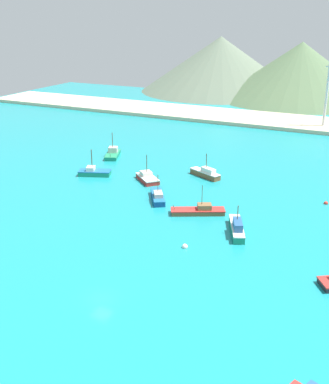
# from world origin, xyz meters

# --- Properties ---
(ground) EXTENTS (260.00, 280.00, 0.50)m
(ground) POSITION_xyz_m (0.00, 30.00, -0.25)
(ground) COLOR teal
(fishing_boat_1) EXTENTS (7.58, 7.25, 6.05)m
(fishing_boat_1) POSITION_xyz_m (-16.70, 44.85, 0.75)
(fishing_boat_1) COLOR red
(fishing_boat_1) RESTS_ON ground
(fishing_boat_2) EXTENTS (6.45, 8.44, 5.46)m
(fishing_boat_2) POSITION_xyz_m (-9.30, 35.39, 0.75)
(fishing_boat_2) COLOR #14478C
(fishing_boat_2) RESTS_ON ground
(fishing_boat_3) EXTENTS (5.58, 9.63, 5.15)m
(fishing_boat_3) POSITION_xyz_m (9.97, 27.39, 1.00)
(fishing_boat_3) COLOR #198466
(fishing_boat_3) RESTS_ON ground
(fishing_boat_5) EXTENTS (6.02, 8.82, 6.37)m
(fishing_boat_5) POSITION_xyz_m (-34.00, 58.13, 0.79)
(fishing_boat_5) COLOR #198466
(fishing_boat_5) RESTS_ON ground
(fishing_boat_6) EXTENTS (8.42, 5.46, 5.62)m
(fishing_boat_6) POSITION_xyz_m (-5.85, 53.16, 0.92)
(fishing_boat_6) COLOR brown
(fishing_boat_6) RESTS_ON ground
(fishing_boat_7) EXTENTS (8.00, 5.58, 6.20)m
(fishing_boat_7) POSITION_xyz_m (-29.76, 43.05, 0.74)
(fishing_boat_7) COLOR #198466
(fishing_boat_7) RESTS_ON ground
(fishing_boat_10) EXTENTS (10.28, 7.01, 5.80)m
(fishing_boat_10) POSITION_xyz_m (0.90, 32.36, 0.66)
(fishing_boat_10) COLOR brown
(fishing_boat_10) RESTS_ON ground
(buoy_0) EXTENTS (0.97, 0.97, 0.97)m
(buoy_0) POSITION_xyz_m (4.14, 18.42, 0.17)
(buoy_0) COLOR silver
(buoy_0) RESTS_ON ground
(buoy_1) EXTENTS (0.81, 0.81, 0.81)m
(buoy_1) POSITION_xyz_m (21.77, 48.11, 0.14)
(buoy_1) COLOR red
(buoy_1) RESTS_ON ground
(beach_strip) EXTENTS (247.00, 23.40, 1.20)m
(beach_strip) POSITION_xyz_m (0.00, 118.37, 0.60)
(beach_strip) COLOR #C6B793
(beach_strip) RESTS_ON ground
(hill_west) EXTENTS (74.83, 74.83, 25.09)m
(hill_west) POSITION_xyz_m (-47.06, 176.41, 12.54)
(hill_west) COLOR #60705B
(hill_west) RESTS_ON ground
(hill_central) EXTENTS (69.09, 69.09, 24.00)m
(hill_central) POSITION_xyz_m (-8.34, 169.34, 12.00)
(hill_central) COLOR #56704C
(hill_central) RESTS_ON ground
(radio_tower) EXTENTS (2.41, 1.93, 24.10)m
(radio_tower) POSITION_xyz_m (10.68, 115.18, 12.29)
(radio_tower) COLOR silver
(radio_tower) RESTS_ON ground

